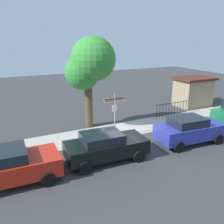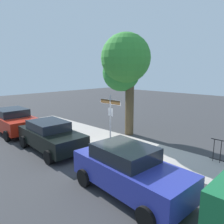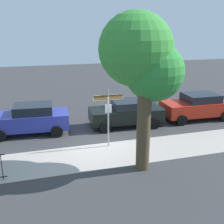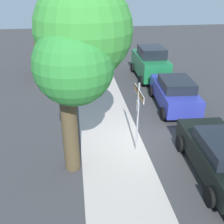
% 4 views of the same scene
% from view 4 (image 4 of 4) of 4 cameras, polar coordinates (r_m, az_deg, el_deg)
% --- Properties ---
extents(ground_plane, '(60.00, 60.00, 0.00)m').
position_cam_4_polar(ground_plane, '(11.27, 6.74, -6.71)').
color(ground_plane, '#38383A').
extents(sidewalk_strip, '(24.00, 2.60, 0.00)m').
position_cam_4_polar(sidewalk_strip, '(12.73, -1.14, -2.28)').
color(sidewalk_strip, '#AEA49C').
rests_on(sidewalk_strip, ground_plane).
extents(street_sign, '(1.45, 0.07, 2.86)m').
position_cam_4_polar(street_sign, '(9.88, 5.66, 1.34)').
color(street_sign, '#9EA0A5').
rests_on(street_sign, ground_plane).
extents(shade_tree, '(3.29, 2.99, 6.29)m').
position_cam_4_polar(shade_tree, '(8.03, -6.96, 14.27)').
color(shade_tree, '#4B3E28').
rests_on(shade_tree, ground_plane).
extents(car_black, '(4.31, 2.20, 1.53)m').
position_cam_4_polar(car_black, '(9.90, 22.43, -8.52)').
color(car_black, black).
rests_on(car_black, ground_plane).
extents(car_blue, '(4.33, 2.21, 1.63)m').
position_cam_4_polar(car_blue, '(14.31, 13.24, 4.10)').
color(car_blue, '#2A339A').
rests_on(car_blue, ground_plane).
extents(car_green, '(4.18, 2.04, 2.19)m').
position_cam_4_polar(car_green, '(18.44, 8.18, 10.40)').
color(car_green, '#196B3A').
rests_on(car_green, ground_plane).
extents(iron_fence, '(3.36, 0.04, 1.07)m').
position_cam_4_polar(iron_fence, '(15.95, -6.45, 5.92)').
color(iron_fence, black).
rests_on(iron_fence, ground_plane).
extents(utility_shed, '(3.45, 2.52, 2.68)m').
position_cam_4_polar(utility_shed, '(19.25, -11.58, 11.73)').
color(utility_shed, '#998466').
rests_on(utility_shed, ground_plane).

